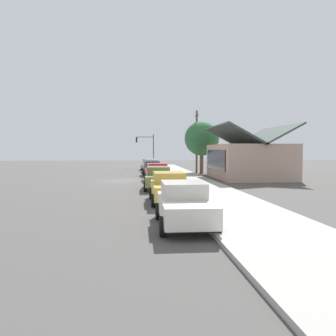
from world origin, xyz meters
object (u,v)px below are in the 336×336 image
(traffic_light_main, at_px, (147,145))
(utility_pole_wooden, at_px, (197,140))
(car_cherry, at_px, (157,172))
(car_charcoal, at_px, (152,168))
(car_olive, at_px, (158,178))
(shade_tree, at_px, (202,139))
(car_skyblue, at_px, (152,166))
(fire_hydrant_red, at_px, (182,183))
(car_mustard, at_px, (169,187))
(car_ivory, at_px, (184,204))
(car_silver, at_px, (148,164))

(traffic_light_main, bearing_deg, utility_pole_wooden, 24.62)
(car_cherry, bearing_deg, utility_pole_wooden, 148.87)
(car_charcoal, relative_size, car_olive, 0.98)
(shade_tree, bearing_deg, car_cherry, -31.32)
(car_skyblue, height_order, car_olive, same)
(car_olive, distance_m, utility_pole_wooden, 17.42)
(utility_pole_wooden, relative_size, fire_hydrant_red, 10.56)
(car_mustard, height_order, shade_tree, shade_tree)
(car_olive, relative_size, shade_tree, 0.73)
(shade_tree, bearing_deg, car_skyblue, -115.08)
(traffic_light_main, bearing_deg, car_ivory, 0.40)
(car_silver, xyz_separation_m, car_olive, (24.05, -0.05, -0.00))
(shade_tree, distance_m, utility_pole_wooden, 0.72)
(car_mustard, height_order, utility_pole_wooden, utility_pole_wooden)
(car_cherry, bearing_deg, traffic_light_main, 177.63)
(car_mustard, bearing_deg, fire_hydrant_red, 165.05)
(car_skyblue, relative_size, car_mustard, 1.02)
(car_ivory, xyz_separation_m, utility_pole_wooden, (-28.03, 5.38, 3.11))
(car_skyblue, height_order, traffic_light_main, traffic_light_main)
(car_olive, bearing_deg, shade_tree, 161.50)
(car_skyblue, height_order, car_cherry, same)
(car_olive, bearing_deg, fire_hydrant_red, 60.76)
(fire_hydrant_red, bearing_deg, car_olive, -121.96)
(car_skyblue, relative_size, car_olive, 1.02)
(car_olive, bearing_deg, car_cherry, -179.82)
(shade_tree, height_order, traffic_light_main, shade_tree)
(car_cherry, height_order, fire_hydrant_red, car_cherry)
(car_silver, bearing_deg, car_cherry, 3.78)
(car_cherry, height_order, car_mustard, same)
(shade_tree, bearing_deg, utility_pole_wooden, -130.25)
(car_silver, distance_m, car_skyblue, 5.56)
(traffic_light_main, distance_m, fire_hydrant_red, 29.74)
(car_charcoal, bearing_deg, car_silver, 177.32)
(car_mustard, distance_m, car_ivory, 5.69)
(car_cherry, height_order, traffic_light_main, traffic_light_main)
(car_olive, relative_size, car_mustard, 1.00)
(car_olive, relative_size, traffic_light_main, 0.87)
(car_olive, height_order, fire_hydrant_red, car_olive)
(car_skyblue, bearing_deg, utility_pole_wooden, 67.03)
(car_silver, bearing_deg, car_ivory, 3.33)
(utility_pole_wooden, bearing_deg, car_olive, -19.04)
(car_skyblue, height_order, car_charcoal, same)
(car_skyblue, bearing_deg, car_ivory, 0.19)
(fire_hydrant_red, bearing_deg, car_charcoal, -173.54)
(car_ivory, height_order, utility_pole_wooden, utility_pole_wooden)
(car_silver, height_order, car_mustard, same)
(car_charcoal, xyz_separation_m, car_ivory, (24.15, 0.13, 0.00))
(car_charcoal, bearing_deg, car_skyblue, 175.38)
(car_mustard, relative_size, car_ivory, 1.02)
(car_ivory, bearing_deg, shade_tree, 168.40)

